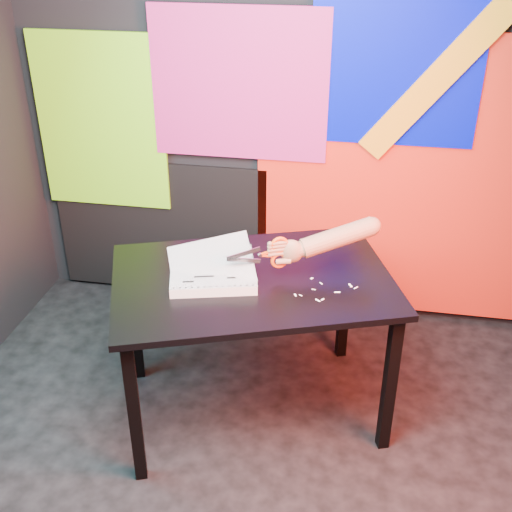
# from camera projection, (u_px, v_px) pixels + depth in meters

# --- Properties ---
(room) EXTENTS (3.01, 3.01, 2.71)m
(room) POSITION_uv_depth(u_px,v_px,m) (224.00, 199.00, 2.08)
(room) COLOR black
(room) RESTS_ON ground
(backdrop) EXTENTS (2.88, 0.05, 2.08)m
(backdrop) POSITION_uv_depth(u_px,v_px,m) (296.00, 159.00, 3.52)
(backdrop) COLOR red
(backdrop) RESTS_ON ground
(work_table) EXTENTS (1.42, 1.17, 0.75)m
(work_table) POSITION_uv_depth(u_px,v_px,m) (252.00, 294.00, 2.86)
(work_table) COLOR black
(work_table) RESTS_ON ground
(printout_stack) EXTENTS (0.43, 0.35, 0.19)m
(printout_stack) POSITION_uv_depth(u_px,v_px,m) (213.00, 276.00, 2.78)
(printout_stack) COLOR silver
(printout_stack) RESTS_ON work_table
(scissors) EXTENTS (0.25, 0.12, 0.15)m
(scissors) POSITION_uv_depth(u_px,v_px,m) (275.00, 253.00, 2.75)
(scissors) COLOR #BDBDC0
(scissors) RESTS_ON printout_stack
(hand_forearm) EXTENTS (0.46, 0.24, 0.17)m
(hand_forearm) POSITION_uv_depth(u_px,v_px,m) (330.00, 240.00, 2.78)
(hand_forearm) COLOR #9B6649
(hand_forearm) RESTS_ON work_table
(paper_clippings) EXTENTS (0.26, 0.19, 0.00)m
(paper_clippings) POSITION_uv_depth(u_px,v_px,m) (327.00, 290.00, 2.72)
(paper_clippings) COLOR white
(paper_clippings) RESTS_ON work_table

